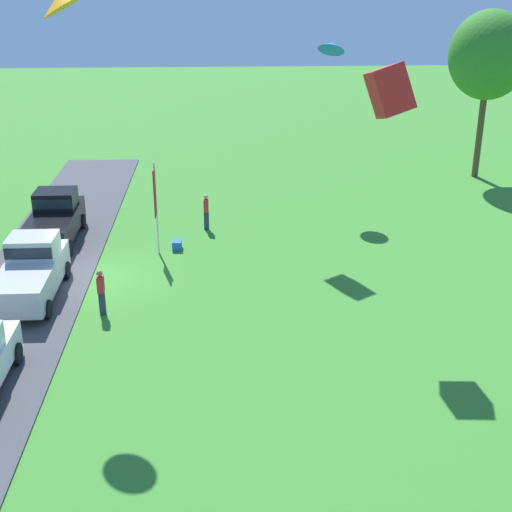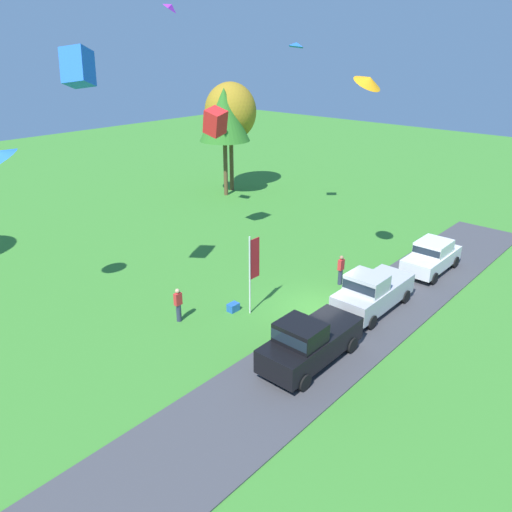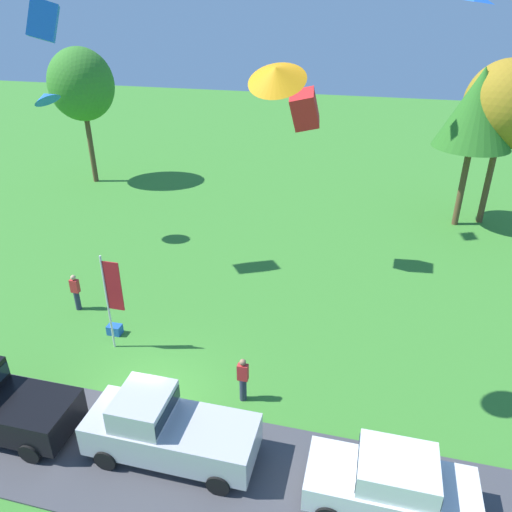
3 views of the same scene
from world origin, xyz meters
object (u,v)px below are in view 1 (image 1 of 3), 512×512
person_watching_sky (206,212)px  cooler_box (177,245)px  kite_delta_low_drifter (332,46)px  person_beside_suv (101,292)px  kite_box_trailing_tail (390,91)px  car_pickup_near_entrance (31,270)px  tree_far_left (489,56)px  car_pickup_by_flagpole (54,218)px  flag_banner (155,198)px  kite_delta_high_right (61,1)px

person_watching_sky → cooler_box: person_watching_sky is taller
cooler_box → kite_delta_low_drifter: bearing=131.7°
kite_delta_low_drifter → person_beside_suv: bearing=-37.5°
kite_delta_low_drifter → kite_box_trailing_tail: kite_box_trailing_tail is taller
person_beside_suv → car_pickup_near_entrance: bearing=-119.5°
car_pickup_near_entrance → kite_delta_low_drifter: 18.06m
tree_far_left → kite_delta_low_drifter: size_ratio=7.03×
car_pickup_by_flagpole → person_watching_sky: car_pickup_by_flagpole is taller
flag_banner → kite_delta_high_right: size_ratio=2.81×
car_pickup_by_flagpole → kite_delta_low_drifter: size_ratio=3.80×
kite_delta_high_right → cooler_box: bearing=160.6°
person_beside_suv → tree_far_left: bearing=131.1°
tree_far_left → kite_delta_low_drifter: bearing=-67.3°
cooler_box → kite_box_trailing_tail: size_ratio=0.38×
flag_banner → cooler_box: (-0.62, 0.77, -2.35)m
tree_far_left → cooler_box: bearing=-57.8°
cooler_box → kite_delta_low_drifter: 12.54m
person_beside_suv → flag_banner: flag_banner is taller
car_pickup_by_flagpole → kite_delta_high_right: 12.92m
tree_far_left → kite_box_trailing_tail: 19.21m
person_beside_suv → flag_banner: 5.90m
person_watching_sky → tree_far_left: size_ratio=0.18×
flag_banner → kite_delta_high_right: bearing=-15.0°
kite_box_trailing_tail → flag_banner: bearing=-124.5°
person_watching_sky → person_beside_suv: (8.49, -3.56, 0.00)m
kite_delta_high_right → tree_far_left: bearing=132.4°
person_beside_suv → cooler_box: person_beside_suv is taller
person_watching_sky → cooler_box: size_ratio=3.05×
flag_banner → kite_delta_high_right: 10.45m
person_watching_sky → kite_delta_low_drifter: 10.20m
kite_delta_high_right → kite_delta_low_drifter: size_ratio=1.08×
car_pickup_by_flagpole → flag_banner: 5.21m
car_pickup_by_flagpole → car_pickup_near_entrance: same height
person_beside_suv → kite_delta_low_drifter: (-12.70, 9.76, 6.91)m
cooler_box → flag_banner: bearing=-51.0°
person_watching_sky → car_pickup_near_entrance: bearing=-42.6°
kite_delta_high_right → person_beside_suv: bearing=169.8°
person_watching_sky → person_beside_suv: same height
cooler_box → kite_delta_high_right: 12.82m
person_beside_suv → kite_delta_high_right: size_ratio=1.19×
flag_banner → person_watching_sky: bearing=146.5°
car_pickup_near_entrance → cooler_box: bearing=131.3°
car_pickup_by_flagpole → kite_delta_low_drifter: 15.52m
person_beside_suv → cooler_box: bearing=159.2°
kite_delta_low_drifter → kite_box_trailing_tail: 12.89m
car_pickup_near_entrance → person_beside_suv: size_ratio=2.93×
person_watching_sky → kite_delta_high_right: size_ratio=1.19×
kite_box_trailing_tail → kite_delta_low_drifter: bearing=179.8°
car_pickup_near_entrance → kite_delta_low_drifter: kite_delta_low_drifter is taller
cooler_box → person_beside_suv: bearing=-20.8°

